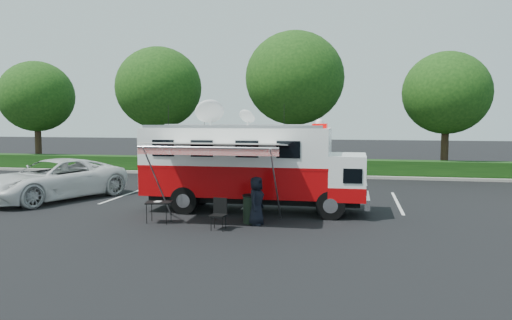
{
  "coord_description": "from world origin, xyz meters",
  "views": [
    {
      "loc": [
        3.69,
        -18.24,
        3.57
      ],
      "look_at": [
        0.0,
        0.5,
        1.9
      ],
      "focal_mm": 35.0,
      "sensor_mm": 36.0,
      "label": 1
    }
  ],
  "objects": [
    {
      "name": "ground_plane",
      "position": [
        0.0,
        0.0,
        0.0
      ],
      "size": [
        120.0,
        120.0,
        0.0
      ],
      "primitive_type": "plane",
      "color": "black",
      "rests_on": "ground"
    },
    {
      "name": "back_border",
      "position": [
        1.14,
        12.9,
        5.0
      ],
      "size": [
        60.0,
        6.14,
        8.87
      ],
      "color": "#9E998E",
      "rests_on": "ground_plane"
    },
    {
      "name": "stall_lines",
      "position": [
        -0.5,
        3.0,
        0.0
      ],
      "size": [
        24.12,
        5.5,
        0.01
      ],
      "color": "silver",
      "rests_on": "ground_plane"
    },
    {
      "name": "command_truck",
      "position": [
        -0.07,
        -0.0,
        1.73
      ],
      "size": [
        8.4,
        2.31,
        4.03
      ],
      "color": "black",
      "rests_on": "ground_plane"
    },
    {
      "name": "awning",
      "position": [
        -0.82,
        -2.4,
        2.59
      ],
      "size": [
        4.58,
        2.39,
        2.77
      ],
      "color": "white",
      "rests_on": "ground_plane"
    },
    {
      "name": "white_suv",
      "position": [
        -8.97,
        0.94,
        0.0
      ],
      "size": [
        5.14,
        6.88,
        1.74
      ],
      "primitive_type": "imported",
      "rotation": [
        0.0,
        0.0,
        -0.41
      ],
      "color": "silver",
      "rests_on": "ground_plane"
    },
    {
      "name": "person",
      "position": [
        0.57,
        -2.33,
        0.0
      ],
      "size": [
        0.61,
        0.85,
        1.6
      ],
      "primitive_type": "imported",
      "rotation": [
        0.0,
        0.0,
        1.43
      ],
      "color": "black",
      "rests_on": "ground_plane"
    },
    {
      "name": "folding_table",
      "position": [
        -2.71,
        -2.64,
        0.67
      ],
      "size": [
        0.96,
        0.77,
        0.72
      ],
      "color": "black",
      "rests_on": "ground_plane"
    },
    {
      "name": "folding_chair",
      "position": [
        -0.46,
        -3.17,
        0.59
      ],
      "size": [
        0.53,
        0.56,
        0.99
      ],
      "color": "black",
      "rests_on": "ground_plane"
    },
    {
      "name": "trash_bin",
      "position": [
        0.36,
        -2.05,
        0.48
      ],
      "size": [
        0.64,
        0.64,
        0.95
      ],
      "color": "black",
      "rests_on": "ground_plane"
    }
  ]
}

